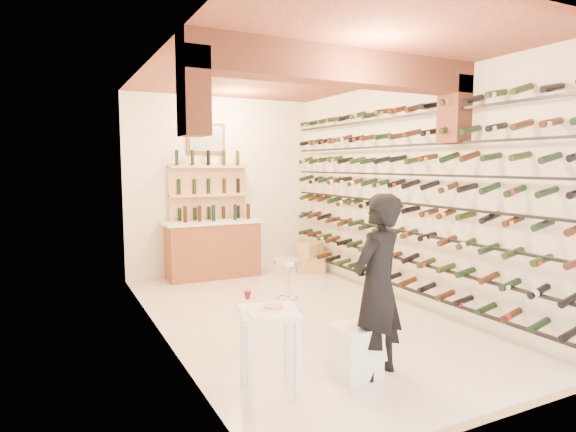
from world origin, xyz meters
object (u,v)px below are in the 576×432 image
at_px(back_counter, 213,247).
at_px(tasting_table, 269,325).
at_px(person, 378,286).
at_px(crate_lower, 310,265).
at_px(chrome_barstool, 288,282).
at_px(wine_rack, 393,196).
at_px(white_stool, 355,351).

xyz_separation_m(back_counter, tasting_table, (-0.91, -4.39, 0.06)).
distance_m(back_counter, tasting_table, 4.48).
relative_size(person, crate_lower, 3.40).
height_order(person, chrome_barstool, person).
distance_m(wine_rack, crate_lower, 2.59).
bearing_deg(tasting_table, chrome_barstool, 73.28).
height_order(wine_rack, person, wine_rack).
relative_size(wine_rack, chrome_barstool, 7.74).
bearing_deg(crate_lower, chrome_barstool, -126.23).
bearing_deg(wine_rack, crate_lower, 93.43).
relative_size(white_stool, crate_lower, 0.95).
distance_m(wine_rack, chrome_barstool, 1.96).
xyz_separation_m(tasting_table, crate_lower, (2.61, 3.92, -0.44)).
distance_m(white_stool, person, 0.65).
xyz_separation_m(back_counter, crate_lower, (1.70, -0.46, -0.38)).
xyz_separation_m(white_stool, person, (0.18, -0.08, 0.62)).
distance_m(tasting_table, chrome_barstool, 2.25).
bearing_deg(white_stool, crate_lower, 66.39).
distance_m(white_stool, crate_lower, 4.38).
bearing_deg(tasting_table, person, 4.49).
bearing_deg(person, crate_lower, -132.15).
relative_size(back_counter, person, 0.98).
height_order(white_stool, person, person).
xyz_separation_m(tasting_table, person, (1.03, -0.17, 0.27)).
bearing_deg(white_stool, chrome_barstool, 81.76).
bearing_deg(wine_rack, white_stool, -135.87).
xyz_separation_m(white_stool, crate_lower, (1.75, 4.01, -0.09)).
bearing_deg(white_stool, tasting_table, 173.95).
relative_size(tasting_table, chrome_barstool, 1.20).
bearing_deg(person, white_stool, -45.75).
bearing_deg(crate_lower, tasting_table, -123.60).
xyz_separation_m(back_counter, chrome_barstool, (0.24, -2.46, -0.11)).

